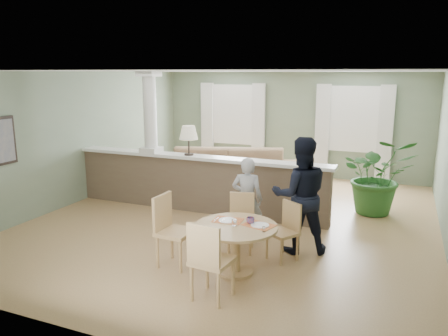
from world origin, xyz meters
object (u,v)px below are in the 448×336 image
at_px(chair_side, 170,227).
at_px(sofa, 227,172).
at_px(chair_near, 209,258).
at_px(dining_table, 236,235).
at_px(houseplant, 378,176).
at_px(child_person, 247,199).
at_px(man_person, 300,195).
at_px(chair_far_boy, 241,219).
at_px(chair_far_man, 286,228).

bearing_deg(chair_side, sofa, 13.36).
height_order(chair_near, chair_side, chair_side).
bearing_deg(dining_table, houseplant, 65.67).
relative_size(sofa, child_person, 2.43).
bearing_deg(houseplant, man_person, -111.79).
xyz_separation_m(houseplant, chair_side, (-2.52, -3.57, -0.19)).
distance_m(houseplant, dining_table, 3.81).
distance_m(sofa, man_person, 3.46).
bearing_deg(chair_side, dining_table, -80.71).
distance_m(sofa, chair_side, 3.84).
distance_m(houseplant, child_person, 2.93).
height_order(sofa, dining_table, sofa).
xyz_separation_m(chair_near, chair_side, (-0.93, 0.72, 0.01)).
bearing_deg(sofa, chair_near, -88.52).
bearing_deg(chair_side, man_person, -49.99).
bearing_deg(chair_far_boy, chair_far_man, -19.92).
bearing_deg(dining_table, chair_far_boy, 105.89).
relative_size(chair_far_man, chair_side, 0.84).
bearing_deg(man_person, chair_far_man, 49.98).
distance_m(dining_table, man_person, 1.28).
distance_m(houseplant, chair_far_man, 2.96).
xyz_separation_m(sofa, child_person, (1.37, -2.48, 0.20)).
xyz_separation_m(chair_near, child_person, (-0.25, 2.02, 0.14)).
bearing_deg(chair_far_man, chair_side, -118.32).
height_order(sofa, chair_far_man, sofa).
distance_m(houseplant, man_person, 2.58).
bearing_deg(chair_far_man, chair_far_boy, -153.85).
height_order(houseplant, child_person, houseplant).
height_order(sofa, chair_side, chair_side).
bearing_deg(chair_near, dining_table, -86.18).
distance_m(houseplant, chair_far_boy, 3.23).
relative_size(chair_far_boy, man_person, 0.50).
relative_size(chair_far_boy, child_person, 0.64).
distance_m(dining_table, chair_near, 0.83).
bearing_deg(chair_far_man, dining_table, -92.65).
bearing_deg(sofa, chair_side, -97.92).
relative_size(chair_far_man, man_person, 0.48).
height_order(houseplant, dining_table, houseplant).
height_order(houseplant, chair_far_man, houseplant).
bearing_deg(dining_table, chair_far_man, 55.14).
relative_size(chair_far_boy, chair_side, 0.87).
distance_m(sofa, chair_far_man, 3.65).
bearing_deg(man_person, sofa, -71.71).
xyz_separation_m(sofa, houseplant, (3.21, -0.21, 0.26)).
height_order(chair_side, child_person, child_person).
distance_m(dining_table, chair_side, 0.96).
bearing_deg(sofa, houseplant, -21.97).
xyz_separation_m(houseplant, dining_table, (-1.57, -3.47, -0.20)).
height_order(chair_far_boy, chair_side, chair_side).
distance_m(child_person, man_person, 0.91).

